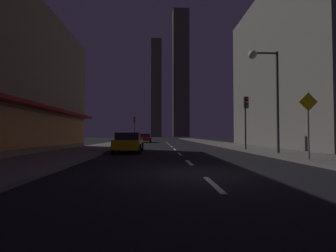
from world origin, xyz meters
name	(u,v)px	position (x,y,z in m)	size (l,w,h in m)	color
ground_plane	(167,143)	(0.00, 32.00, -0.05)	(78.00, 136.00, 0.10)	black
sidewalk_right	(211,142)	(7.00, 32.00, 0.07)	(4.00, 76.00, 0.15)	#605E59
sidewalk_left	(123,142)	(-7.00, 32.00, 0.07)	(4.00, 76.00, 0.15)	#605E59
lane_marking_center	(173,148)	(0.00, 16.20, 0.01)	(0.16, 38.60, 0.01)	silver
building_apartment_right	(317,69)	(14.50, 16.00, 7.92)	(11.00, 20.00, 15.83)	slate
skyscraper_distant_tall	(156,88)	(-2.40, 121.06, 25.04)	(5.29, 6.26, 50.09)	brown
skyscraper_distant_mid	(181,73)	(11.16, 131.55, 35.37)	(8.81, 8.08, 70.75)	#504C3C
car_parked_near	(129,142)	(-3.60, 9.91, 0.74)	(1.98, 4.24, 1.45)	gold
car_parked_far	(145,138)	(-3.60, 33.62, 0.74)	(1.98, 4.24, 1.45)	#B21919
fire_hydrant_far_left	(117,142)	(-5.90, 19.24, 0.45)	(0.42, 0.30, 0.65)	gold
traffic_light_near_right	(246,111)	(5.50, 11.12, 3.19)	(0.32, 0.48, 4.20)	#2D2D2D
traffic_light_far_left	(134,123)	(-5.50, 34.78, 3.19)	(0.32, 0.48, 4.20)	#2D2D2D
street_lamp_right	(265,76)	(5.38, 7.22, 5.07)	(1.96, 0.56, 6.58)	#38383D
pedestrian_crossing_sign	(308,120)	(5.60, 2.95, 2.02)	(0.91, 0.08, 3.15)	slate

